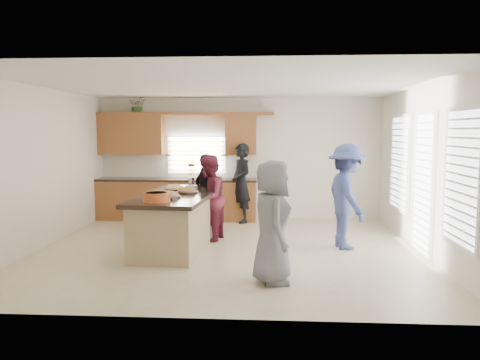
# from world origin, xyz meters

# --- Properties ---
(floor) EXTENTS (6.50, 6.50, 0.00)m
(floor) POSITION_xyz_m (0.00, 0.00, 0.00)
(floor) COLOR beige
(floor) RESTS_ON ground
(room_shell) EXTENTS (6.52, 6.02, 2.81)m
(room_shell) POSITION_xyz_m (0.00, 0.00, 1.90)
(room_shell) COLOR silver
(room_shell) RESTS_ON ground
(back_cabinetry) EXTENTS (4.08, 0.66, 2.46)m
(back_cabinetry) POSITION_xyz_m (-1.47, 2.73, 0.91)
(back_cabinetry) COLOR brown
(back_cabinetry) RESTS_ON ground
(right_wall_glazing) EXTENTS (0.06, 4.00, 2.25)m
(right_wall_glazing) POSITION_xyz_m (3.22, -0.13, 1.34)
(right_wall_glazing) COLOR white
(right_wall_glazing) RESTS_ON ground
(island) EXTENTS (1.34, 2.77, 0.95)m
(island) POSITION_xyz_m (-0.90, 0.13, 0.45)
(island) COLOR tan
(island) RESTS_ON ground
(platter_front) EXTENTS (0.43, 0.43, 0.18)m
(platter_front) POSITION_xyz_m (-0.96, -0.39, 0.98)
(platter_front) COLOR black
(platter_front) RESTS_ON island
(platter_mid) EXTENTS (0.38, 0.38, 0.16)m
(platter_mid) POSITION_xyz_m (-0.75, 0.23, 0.98)
(platter_mid) COLOR black
(platter_mid) RESTS_ON island
(platter_back) EXTENTS (0.39, 0.39, 0.16)m
(platter_back) POSITION_xyz_m (-1.05, 0.59, 0.98)
(platter_back) COLOR black
(platter_back) RESTS_ON island
(salad_bowl) EXTENTS (0.42, 0.42, 0.14)m
(salad_bowl) POSITION_xyz_m (-1.04, -0.82, 1.03)
(salad_bowl) COLOR #C65624
(salad_bowl) RESTS_ON island
(clear_cup) EXTENTS (0.08, 0.08, 0.11)m
(clear_cup) POSITION_xyz_m (-0.77, -0.75, 1.00)
(clear_cup) COLOR white
(clear_cup) RESTS_ON island
(plate_stack) EXTENTS (0.23, 0.23, 0.06)m
(plate_stack) POSITION_xyz_m (-0.78, 0.89, 0.98)
(plate_stack) COLOR #B486C4
(plate_stack) RESTS_ON island
(flower_vase) EXTENTS (0.14, 0.14, 0.44)m
(flower_vase) POSITION_xyz_m (-0.86, 1.36, 1.19)
(flower_vase) COLOR silver
(flower_vase) RESTS_ON island
(potted_plant) EXTENTS (0.42, 0.37, 0.43)m
(potted_plant) POSITION_xyz_m (-2.33, 2.82, 2.62)
(potted_plant) COLOR #3A6528
(potted_plant) RESTS_ON back_cabinetry
(woman_left_back) EXTENTS (0.69, 0.77, 1.76)m
(woman_left_back) POSITION_xyz_m (0.07, 2.43, 0.88)
(woman_left_back) COLOR black
(woman_left_back) RESTS_ON ground
(woman_left_mid) EXTENTS (0.75, 0.88, 1.60)m
(woman_left_mid) POSITION_xyz_m (-0.41, 0.63, 0.80)
(woman_left_mid) COLOR maroon
(woman_left_mid) RESTS_ON ground
(woman_left_front) EXTENTS (0.90, 0.96, 1.59)m
(woman_left_front) POSITION_xyz_m (-0.55, 1.27, 0.80)
(woman_left_front) COLOR black
(woman_left_front) RESTS_ON ground
(woman_right_back) EXTENTS (0.90, 1.29, 1.82)m
(woman_right_back) POSITION_xyz_m (2.04, 0.22, 0.91)
(woman_right_back) COLOR #374378
(woman_right_back) RESTS_ON ground
(woman_right_front) EXTENTS (0.66, 0.89, 1.66)m
(woman_right_front) POSITION_xyz_m (0.74, -1.72, 0.83)
(woman_right_front) COLOR slate
(woman_right_front) RESTS_ON ground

